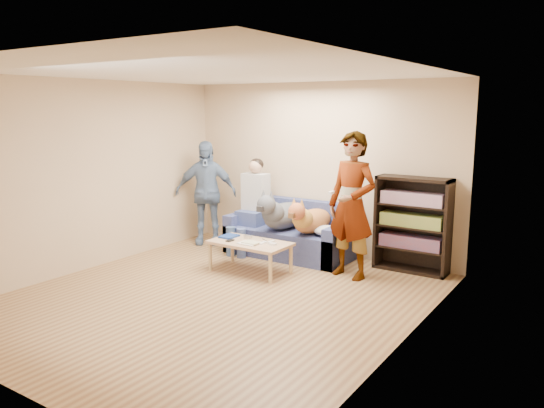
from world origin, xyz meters
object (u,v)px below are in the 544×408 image
Objects in this scene: dog_gray at (281,214)px; coffee_table at (250,245)px; person_standing_right at (352,205)px; dog_tan at (310,220)px; person_seated at (252,202)px; person_standing_left at (206,193)px; bookshelf at (413,222)px; sofa at (291,237)px; notebook_blue at (229,236)px; camera_silver at (248,237)px.

coffee_table is (0.04, -0.85, -0.28)m from dog_gray.
person_standing_right is 1.75× the size of coffee_table.
dog_tan is 1.05× the size of coffee_table.
person_standing_right is 1.34m from dog_gray.
person_standing_right is 1.89m from person_seated.
person_standing_left is at bearing -177.33° from person_seated.
dog_tan is 1.44m from bookshelf.
person_standing_right is 1.66× the size of dog_tan.
sofa is at bearing 69.98° from dog_gray.
coffee_table is (-0.45, -0.86, -0.25)m from dog_tan.
dog_tan is at bearing 43.59° from notebook_blue.
sofa reaches higher than camera_silver.
dog_tan reaches higher than sofa.
coffee_table is at bearing -45.00° from camera_silver.
sofa is 1.86m from bookshelf.
person_standing_left reaches higher than sofa.
person_standing_left reaches higher than bookshelf.
person_standing_right is 1.14× the size of person_standing_left.
notebook_blue reaches higher than coffee_table.
bookshelf is (0.59, 0.70, -0.28)m from person_standing_right.
coffee_table is (1.51, -0.86, -0.47)m from person_standing_left.
person_standing_left is 1.64m from sofa.
person_standing_left is at bearing -173.11° from bookshelf.
notebook_blue is (1.11, -0.81, -0.41)m from person_standing_left.
dog_tan reaches higher than coffee_table.
camera_silver is 0.06× the size of sofa.
person_standing_right is 1.79m from notebook_blue.
sofa is 1.50× the size of dog_gray.
person_seated reaches higher than sofa.
notebook_blue is 1.08m from sofa.
bookshelf reaches higher than notebook_blue.
person_standing_right reaches higher than notebook_blue.
notebook_blue is 0.18× the size of person_seated.
camera_silver is at bearing -149.55° from bookshelf.
camera_silver is at bearing -127.58° from dog_tan.
notebook_blue is 0.24× the size of coffee_table.
person_seated is 1.16× the size of dog_gray.
person_standing_right reaches higher than camera_silver.
sofa is at bearing 170.53° from person_standing_right.
person_standing_right is 0.91m from dog_tan.
notebook_blue is 0.20× the size of bookshelf.
person_standing_left reaches higher than dog_gray.
dog_gray is at bearing 92.74° from coffee_table.
person_standing_left reaches higher than camera_silver.
person_seated is at bearing 124.10° from coffee_table.
sofa is (1.53, 0.17, -0.57)m from person_standing_left.
sofa is 0.81m from person_seated.
dog_gray reaches higher than dog_tan.
coffee_table is at bearing -117.53° from dog_tan.
person_standing_right reaches higher than dog_gray.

